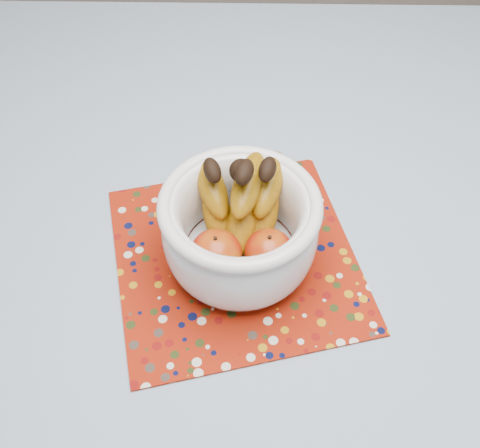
{
  "coord_description": "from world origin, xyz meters",
  "views": [
    {
      "loc": [
        -0.07,
        -0.55,
        1.43
      ],
      "look_at": [
        -0.08,
        -0.07,
        0.84
      ],
      "focal_mm": 42.0,
      "sensor_mm": 36.0,
      "label": 1
    }
  ],
  "objects": [
    {
      "name": "table",
      "position": [
        0.0,
        0.0,
        0.67
      ],
      "size": [
        1.2,
        1.2,
        0.75
      ],
      "color": "brown",
      "rests_on": "ground"
    },
    {
      "name": "tablecloth",
      "position": [
        0.0,
        0.0,
        0.76
      ],
      "size": [
        1.32,
        1.32,
        0.01
      ],
      "primitive_type": "cube",
      "color": "slate",
      "rests_on": "table"
    },
    {
      "name": "placemat",
      "position": [
        -0.09,
        -0.06,
        0.76
      ],
      "size": [
        0.42,
        0.42,
        0.0
      ],
      "primitive_type": "cube",
      "rotation": [
        0.0,
        0.0,
        0.25
      ],
      "color": "maroon",
      "rests_on": "tablecloth"
    },
    {
      "name": "fruit_bowl",
      "position": [
        -0.08,
        -0.06,
        0.84
      ],
      "size": [
        0.22,
        0.22,
        0.18
      ],
      "color": "white",
      "rests_on": "placemat"
    }
  ]
}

